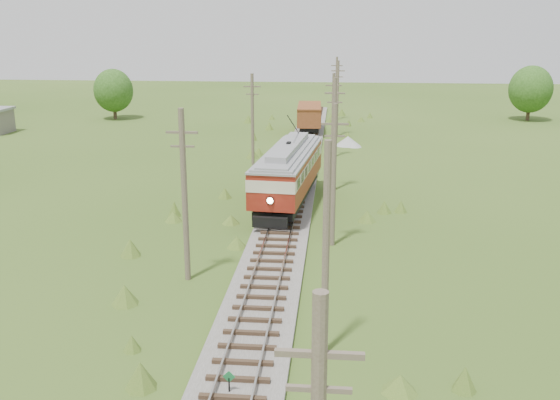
# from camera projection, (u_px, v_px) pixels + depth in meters

# --- Properties ---
(railbed_main) EXTENTS (3.60, 96.00, 0.57)m
(railbed_main) POSITION_uv_depth(u_px,v_px,m) (296.00, 179.00, 53.48)
(railbed_main) COLOR #605B54
(railbed_main) RESTS_ON ground
(switch_marker) EXTENTS (0.45, 0.06, 1.08)m
(switch_marker) POSITION_uv_depth(u_px,v_px,m) (229.00, 382.00, 22.22)
(switch_marker) COLOR black
(switch_marker) RESTS_ON ground
(streetcar) EXTENTS (4.44, 13.86, 6.28)m
(streetcar) POSITION_uv_depth(u_px,v_px,m) (289.00, 169.00, 45.12)
(streetcar) COLOR black
(streetcar) RESTS_ON ground
(gondola) EXTENTS (3.12, 8.76, 2.88)m
(gondola) POSITION_uv_depth(u_px,v_px,m) (309.00, 116.00, 76.80)
(gondola) COLOR black
(gondola) RESTS_ON ground
(gravel_pile) EXTENTS (2.88, 3.05, 1.05)m
(gravel_pile) POSITION_uv_depth(u_px,v_px,m) (349.00, 141.00, 68.87)
(gravel_pile) COLOR gray
(gravel_pile) RESTS_ON ground
(utility_pole_r_1) EXTENTS (0.30, 0.30, 8.80)m
(utility_pole_r_1) POSITION_uv_depth(u_px,v_px,m) (326.00, 252.00, 24.26)
(utility_pole_r_1) COLOR brown
(utility_pole_r_1) RESTS_ON ground
(utility_pole_r_2) EXTENTS (1.60, 0.30, 8.60)m
(utility_pole_r_2) POSITION_uv_depth(u_px,v_px,m) (334.00, 174.00, 36.70)
(utility_pole_r_2) COLOR brown
(utility_pole_r_2) RESTS_ON ground
(utility_pole_r_3) EXTENTS (1.60, 0.30, 9.00)m
(utility_pole_r_3) POSITION_uv_depth(u_px,v_px,m) (334.00, 134.00, 49.12)
(utility_pole_r_3) COLOR brown
(utility_pole_r_3) RESTS_ON ground
(utility_pole_r_4) EXTENTS (1.60, 0.30, 8.40)m
(utility_pole_r_4) POSITION_uv_depth(u_px,v_px,m) (333.00, 115.00, 61.68)
(utility_pole_r_4) COLOR brown
(utility_pole_r_4) RESTS_ON ground
(utility_pole_r_5) EXTENTS (1.60, 0.30, 8.90)m
(utility_pole_r_5) POSITION_uv_depth(u_px,v_px,m) (337.00, 98.00, 74.04)
(utility_pole_r_5) COLOR brown
(utility_pole_r_5) RESTS_ON ground
(utility_pole_r_6) EXTENTS (1.60, 0.30, 8.70)m
(utility_pole_r_6) POSITION_uv_depth(u_px,v_px,m) (336.00, 88.00, 86.54)
(utility_pole_r_6) COLOR brown
(utility_pole_r_6) RESTS_ON ground
(utility_pole_l_a) EXTENTS (1.60, 0.30, 9.00)m
(utility_pole_l_a) POSITION_uv_depth(u_px,v_px,m) (185.00, 195.00, 31.55)
(utility_pole_l_a) COLOR brown
(utility_pole_l_a) RESTS_ON ground
(utility_pole_l_b) EXTENTS (1.60, 0.30, 8.60)m
(utility_pole_l_b) POSITION_uv_depth(u_px,v_px,m) (253.00, 119.00, 58.48)
(utility_pole_l_b) COLOR brown
(utility_pole_l_b) RESTS_ON ground
(tree_mid_a) EXTENTS (5.46, 5.46, 7.03)m
(tree_mid_a) POSITION_uv_depth(u_px,v_px,m) (113.00, 91.00, 87.49)
(tree_mid_a) COLOR #38281C
(tree_mid_a) RESTS_ON ground
(tree_mid_b) EXTENTS (5.88, 5.88, 7.57)m
(tree_mid_b) POSITION_uv_depth(u_px,v_px,m) (531.00, 89.00, 86.14)
(tree_mid_b) COLOR #38281C
(tree_mid_b) RESTS_ON ground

